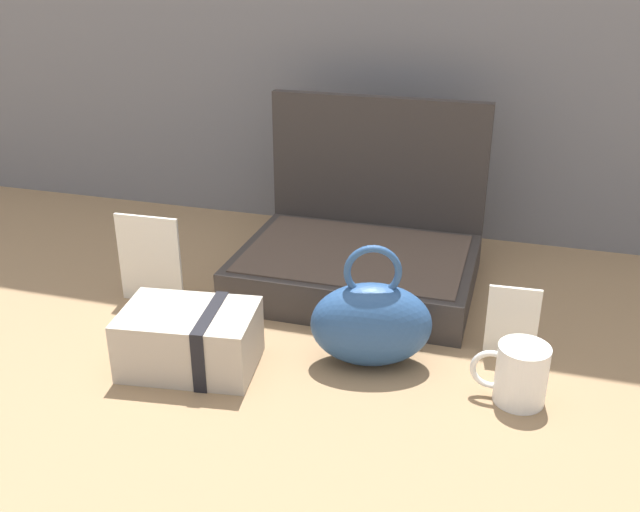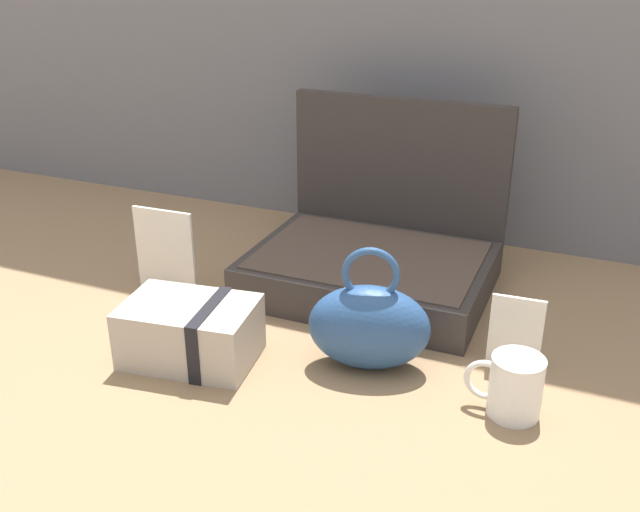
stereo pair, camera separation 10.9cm
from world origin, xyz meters
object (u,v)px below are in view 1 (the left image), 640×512
Objects in this scene: open_suitcase at (361,248)px; poster_card_right at (512,323)px; info_card_left at (150,260)px; cream_toiletry_bag at (192,339)px; coffee_mug at (519,374)px; teal_pouch_handbag at (371,323)px.

open_suitcase is 0.36m from poster_card_right.
open_suitcase reaches higher than info_card_left.
coffee_mug is (0.49, 0.05, -0.00)m from cream_toiletry_bag.
coffee_mug is at bearing -84.47° from poster_card_right.
info_card_left reaches higher than cream_toiletry_bag.
teal_pouch_handbag is at bearing -73.57° from open_suitcase.
info_card_left is at bearing 168.15° from teal_pouch_handbag.
teal_pouch_handbag reaches higher than info_card_left.
open_suitcase is 3.55× the size of poster_card_right.
teal_pouch_handbag is at bearing -161.66° from poster_card_right.
open_suitcase is 1.99× the size of cream_toiletry_bag.
poster_card_right is at bearing 21.34° from teal_pouch_handbag.
info_card_left is at bearing 176.21° from poster_card_right.
teal_pouch_handbag reaches higher than poster_card_right.
teal_pouch_handbag is 1.68× the size of poster_card_right.
info_card_left is 0.65m from poster_card_right.
open_suitcase is at bearing 134.07° from coffee_mug.
cream_toiletry_bag is (-0.27, -0.09, -0.02)m from teal_pouch_handbag.
cream_toiletry_bag is 0.50m from coffee_mug.
open_suitcase is 3.96× the size of coffee_mug.
info_card_left reaches higher than coffee_mug.
cream_toiletry_bag is 0.25m from info_card_left.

